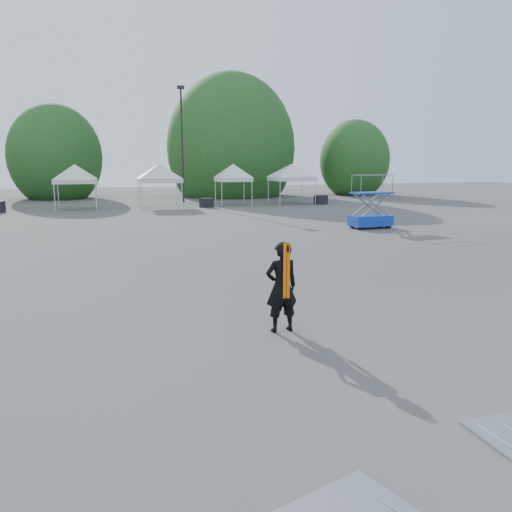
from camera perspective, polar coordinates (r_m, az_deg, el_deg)
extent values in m
plane|color=#474442|center=(12.81, -1.10, -5.30)|extent=(120.00, 120.00, 0.00)
cylinder|color=black|center=(44.34, -8.43, 12.24)|extent=(0.16, 0.16, 9.50)
cube|color=black|center=(44.74, -8.61, 18.52)|extent=(0.60, 0.25, 0.30)
cylinder|color=#382314|center=(52.16, -21.74, 7.39)|extent=(0.36, 0.36, 2.27)
ellipsoid|color=#204918|center=(52.10, -21.96, 10.46)|extent=(4.16, 4.16, 4.78)
cylinder|color=#382314|center=(52.37, -2.83, 8.43)|extent=(0.36, 0.36, 2.80)
ellipsoid|color=#204918|center=(52.35, -2.87, 12.21)|extent=(5.12, 5.12, 5.89)
cylinder|color=#382314|center=(55.06, 11.08, 8.00)|extent=(0.36, 0.36, 2.10)
ellipsoid|color=#204918|center=(55.01, 11.18, 10.69)|extent=(3.84, 3.84, 4.42)
cylinder|color=silver|center=(38.43, -22.03, 6.21)|extent=(0.06, 0.06, 2.00)
cylinder|color=silver|center=(38.25, -17.84, 6.46)|extent=(0.06, 0.06, 2.00)
cylinder|color=silver|center=(41.21, -21.67, 6.49)|extent=(0.06, 0.06, 2.00)
cylinder|color=silver|center=(41.05, -17.76, 6.73)|extent=(0.06, 0.06, 2.00)
cube|color=silver|center=(39.65, -19.93, 8.04)|extent=(3.00, 3.00, 0.30)
pyramid|color=silver|center=(39.63, -20.04, 9.84)|extent=(4.24, 4.24, 1.10)
cylinder|color=silver|center=(38.24, -12.97, 6.70)|extent=(0.06, 0.06, 2.00)
cylinder|color=silver|center=(38.54, -8.43, 6.89)|extent=(0.06, 0.06, 2.00)
cylinder|color=silver|center=(41.27, -13.24, 6.97)|extent=(0.06, 0.06, 2.00)
cylinder|color=silver|center=(41.55, -9.02, 7.15)|extent=(0.06, 0.06, 2.00)
cube|color=silver|center=(39.82, -10.97, 8.49)|extent=(3.24, 3.24, 0.30)
pyramid|color=silver|center=(39.79, -11.04, 10.29)|extent=(4.58, 4.58, 1.10)
cylinder|color=silver|center=(39.68, -3.93, 7.09)|extent=(0.06, 0.06, 2.00)
cylinder|color=silver|center=(40.28, -0.47, 7.17)|extent=(0.06, 0.06, 2.00)
cylinder|color=silver|center=(42.09, -4.66, 7.29)|extent=(0.06, 0.06, 2.00)
cylinder|color=silver|center=(42.65, -1.38, 7.37)|extent=(0.06, 0.06, 2.00)
cube|color=silver|center=(41.10, -2.62, 8.74)|extent=(2.67, 2.67, 0.30)
pyramid|color=silver|center=(41.08, -2.64, 10.48)|extent=(3.78, 3.78, 1.10)
cylinder|color=silver|center=(40.55, 2.77, 7.18)|extent=(0.06, 0.06, 2.00)
cylinder|color=silver|center=(41.66, 6.83, 7.21)|extent=(0.06, 0.06, 2.00)
cylinder|color=silver|center=(43.48, 1.42, 7.43)|extent=(0.06, 0.06, 2.00)
cylinder|color=silver|center=(44.52, 5.26, 7.47)|extent=(0.06, 0.06, 2.00)
cube|color=silver|center=(42.47, 4.09, 8.79)|extent=(3.30, 3.30, 0.30)
pyramid|color=silver|center=(42.45, 4.11, 10.47)|extent=(4.66, 4.66, 1.10)
imported|color=black|center=(10.45, 2.93, -3.56)|extent=(0.74, 0.51, 1.93)
cube|color=#FF6305|center=(10.18, 3.31, -1.71)|extent=(0.15, 0.03, 1.16)
cube|color=#0E14B6|center=(27.54, 12.96, 3.98)|extent=(2.28, 1.25, 0.55)
cube|color=#0E14B6|center=(27.41, 13.09, 7.03)|extent=(2.18, 1.20, 0.09)
cylinder|color=black|center=(26.74, 11.98, 3.29)|extent=(0.34, 0.16, 0.33)
cylinder|color=black|center=(27.65, 14.89, 3.40)|extent=(0.34, 0.16, 0.33)
cylinder|color=black|center=(27.51, 10.97, 3.53)|extent=(0.34, 0.16, 0.33)
cylinder|color=black|center=(28.40, 13.83, 3.64)|extent=(0.34, 0.16, 0.33)
cube|color=black|center=(39.26, -5.68, 6.08)|extent=(1.10, 0.97, 0.72)
cube|color=black|center=(42.27, 7.42, 6.40)|extent=(1.05, 0.86, 0.74)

